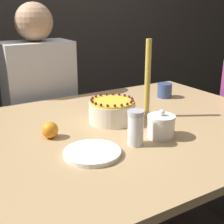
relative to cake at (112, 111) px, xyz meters
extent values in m
cube|color=tan|center=(-0.05, -0.07, -0.06)|extent=(1.58, 1.09, 0.03)
cylinder|color=tan|center=(0.68, 0.41, -0.45)|extent=(0.07, 0.07, 0.74)
cylinder|color=#EFE5CC|center=(0.00, 0.00, 0.00)|extent=(0.20, 0.20, 0.09)
cylinder|color=yellow|center=(0.00, 0.00, 0.04)|extent=(0.20, 0.20, 0.01)
sphere|color=maroon|center=(0.09, 0.00, 0.05)|extent=(0.01, 0.01, 0.01)
sphere|color=maroon|center=(0.08, 0.03, 0.05)|extent=(0.01, 0.01, 0.01)
sphere|color=maroon|center=(0.07, 0.06, 0.05)|extent=(0.01, 0.01, 0.01)
sphere|color=maroon|center=(0.05, 0.08, 0.05)|extent=(0.01, 0.01, 0.01)
sphere|color=maroon|center=(0.02, 0.09, 0.05)|extent=(0.01, 0.01, 0.01)
sphere|color=maroon|center=(-0.01, 0.09, 0.05)|extent=(0.01, 0.01, 0.01)
sphere|color=maroon|center=(-0.04, 0.08, 0.05)|extent=(0.01, 0.01, 0.01)
sphere|color=maroon|center=(-0.06, 0.07, 0.05)|extent=(0.01, 0.01, 0.01)
sphere|color=maroon|center=(-0.08, 0.04, 0.05)|extent=(0.01, 0.01, 0.01)
sphere|color=maroon|center=(-0.09, 0.01, 0.05)|extent=(0.01, 0.01, 0.01)
sphere|color=maroon|center=(-0.09, -0.01, 0.05)|extent=(0.01, 0.01, 0.01)
sphere|color=maroon|center=(-0.08, -0.04, 0.05)|extent=(0.01, 0.01, 0.01)
sphere|color=maroon|center=(-0.06, -0.07, 0.05)|extent=(0.01, 0.01, 0.01)
sphere|color=maroon|center=(-0.04, -0.08, 0.05)|extent=(0.01, 0.01, 0.01)
sphere|color=maroon|center=(-0.01, -0.09, 0.05)|extent=(0.01, 0.01, 0.01)
sphere|color=maroon|center=(0.02, -0.09, 0.05)|extent=(0.01, 0.01, 0.01)
sphere|color=maroon|center=(0.05, -0.08, 0.05)|extent=(0.01, 0.01, 0.01)
sphere|color=maroon|center=(0.07, -0.06, 0.05)|extent=(0.01, 0.01, 0.01)
sphere|color=maroon|center=(0.08, -0.03, 0.05)|extent=(0.01, 0.01, 0.01)
cylinder|color=white|center=(0.07, -0.25, -0.01)|extent=(0.11, 0.11, 0.08)
cylinder|color=white|center=(0.07, -0.25, 0.03)|extent=(0.11, 0.11, 0.01)
sphere|color=white|center=(0.07, -0.25, 0.05)|extent=(0.02, 0.02, 0.02)
cylinder|color=white|center=(-0.05, -0.25, 0.01)|extent=(0.06, 0.06, 0.11)
cylinder|color=silver|center=(-0.05, -0.25, 0.08)|extent=(0.06, 0.06, 0.02)
cylinder|color=white|center=(-0.23, -0.25, -0.04)|extent=(0.20, 0.20, 0.01)
cylinder|color=white|center=(-0.23, -0.25, -0.04)|extent=(0.20, 0.20, 0.01)
cylinder|color=tan|center=(0.17, -0.03, -0.04)|extent=(0.06, 0.06, 0.02)
cylinder|color=gold|center=(0.17, -0.03, 0.14)|extent=(0.03, 0.03, 0.34)
cylinder|color=#384C7F|center=(0.45, 0.18, -0.01)|extent=(0.08, 0.08, 0.08)
sphere|color=orange|center=(-0.30, -0.03, -0.02)|extent=(0.07, 0.07, 0.07)
cube|color=#595960|center=(-0.11, 0.67, -0.59)|extent=(0.34, 0.34, 0.45)
cube|color=silver|center=(-0.11, 0.67, -0.06)|extent=(0.40, 0.24, 0.61)
sphere|color=tan|center=(-0.11, 0.67, 0.35)|extent=(0.22, 0.22, 0.22)
camera|label=1|loc=(-0.67, -1.11, 0.44)|focal=50.00mm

